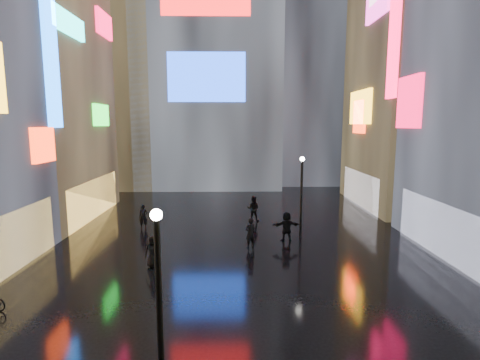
{
  "coord_description": "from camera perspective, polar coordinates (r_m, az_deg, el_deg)",
  "views": [
    {
      "loc": [
        -0.26,
        -2.71,
        7.2
      ],
      "look_at": [
        0.0,
        12.0,
        5.0
      ],
      "focal_mm": 28.0,
      "sensor_mm": 36.0,
      "label": 1
    }
  ],
  "objects": [
    {
      "name": "pedestrian_4",
      "position": [
        19.75,
        -13.17,
        -10.58
      ],
      "size": [
        0.87,
        0.63,
        1.64
      ],
      "primitive_type": "imported",
      "rotation": [
        0.0,
        0.0,
        0.15
      ],
      "color": "black",
      "rests_on": "ground"
    },
    {
      "name": "pedestrian_6",
      "position": [
        26.93,
        -14.51,
        -5.45
      ],
      "size": [
        0.66,
        0.49,
        1.67
      ],
      "primitive_type": "imported",
      "rotation": [
        0.0,
        0.0,
        0.15
      ],
      "color": "black",
      "rests_on": "ground"
    },
    {
      "name": "pedestrian_5",
      "position": [
        23.49,
        7.11,
        -7.06
      ],
      "size": [
        1.77,
        0.71,
        1.85
      ],
      "primitive_type": "imported",
      "rotation": [
        0.0,
        0.0,
        3.24
      ],
      "color": "black",
      "rests_on": "ground"
    },
    {
      "name": "umbrella_2",
      "position": [
        19.39,
        -13.29,
        -7.12
      ],
      "size": [
        1.16,
        1.17,
        0.84
      ],
      "primitive_type": "imported",
      "rotation": [
        0.0,
        0.0,
        0.32
      ],
      "color": "black",
      "rests_on": "pedestrian_4"
    },
    {
      "name": "tower_main",
      "position": [
        48.76,
        -4.63,
        24.92
      ],
      "size": [
        16.0,
        14.2,
        42.0
      ],
      "color": "black",
      "rests_on": "ground"
    },
    {
      "name": "tower_flank_right",
      "position": [
        50.54,
        10.15,
        19.55
      ],
      "size": [
        12.0,
        12.0,
        34.0
      ],
      "primitive_type": "cube",
      "color": "black",
      "rests_on": "ground"
    },
    {
      "name": "pedestrian_7",
      "position": [
        28.05,
        2.04,
        -4.4
      ],
      "size": [
        1.05,
        0.9,
        1.88
      ],
      "primitive_type": "imported",
      "rotation": [
        0.0,
        0.0,
        2.92
      ],
      "color": "black",
      "rests_on": "ground"
    },
    {
      "name": "tower_flank_left",
      "position": [
        47.13,
        -18.63,
        15.13
      ],
      "size": [
        10.0,
        10.0,
        26.0
      ],
      "primitive_type": "cube",
      "color": "black",
      "rests_on": "ground"
    },
    {
      "name": "lamp_far",
      "position": [
        23.98,
        9.35,
        -1.84
      ],
      "size": [
        0.3,
        0.3,
        5.2
      ],
      "color": "black",
      "rests_on": "ground"
    },
    {
      "name": "ground",
      "position": [
        23.82,
        -0.35,
        -9.09
      ],
      "size": [
        140.0,
        140.0,
        0.0
      ],
      "primitive_type": "plane",
      "color": "black",
      "rests_on": "ground"
    },
    {
      "name": "building_left_far",
      "position": [
        32.95,
        -30.49,
        13.94
      ],
      "size": [
        10.28,
        12.0,
        22.0
      ],
      "color": "black",
      "rests_on": "ground"
    },
    {
      "name": "pedestrian_8",
      "position": [
        22.11,
        1.59,
        -8.09
      ],
      "size": [
        0.77,
        0.68,
        1.78
      ],
      "primitive_type": "imported",
      "rotation": [
        0.0,
        0.0,
        3.63
      ],
      "color": "black",
      "rests_on": "ground"
    },
    {
      "name": "building_right_far",
      "position": [
        37.14,
        26.33,
        18.16
      ],
      "size": [
        10.28,
        12.0,
        28.0
      ],
      "color": "black",
      "rests_on": "ground"
    },
    {
      "name": "lamp_near",
      "position": [
        9.91,
        -12.24,
        -17.12
      ],
      "size": [
        0.3,
        0.3,
        5.2
      ],
      "color": "black",
      "rests_on": "ground"
    }
  ]
}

